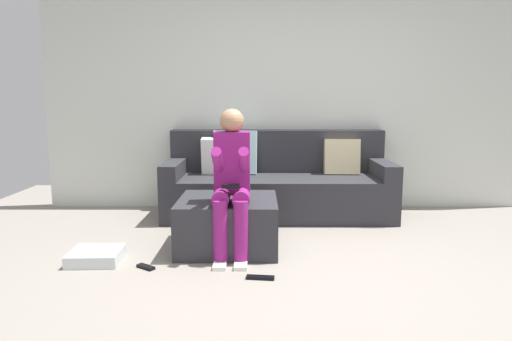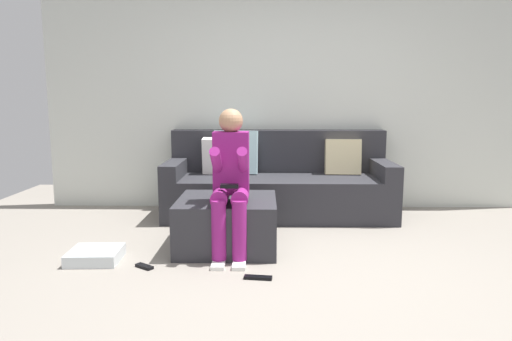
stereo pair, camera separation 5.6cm
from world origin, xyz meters
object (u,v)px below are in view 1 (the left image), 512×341
at_px(storage_bin, 96,256).
at_px(remote_near_ottoman, 260,278).
at_px(remote_by_storage_bin, 146,267).
at_px(couch_sectional, 277,185).
at_px(remote_under_side_table, 87,253).
at_px(ottoman, 228,223).
at_px(person_seated, 232,178).

distance_m(storage_bin, remote_near_ottoman, 1.34).
bearing_deg(remote_near_ottoman, remote_by_storage_bin, 173.67).
xyz_separation_m(couch_sectional, remote_under_side_table, (-1.61, -1.35, -0.32)).
bearing_deg(ottoman, remote_by_storage_bin, -140.26).
height_order(remote_near_ottoman, remote_by_storage_bin, same).
bearing_deg(remote_by_storage_bin, ottoman, 74.90).
relative_size(couch_sectional, remote_under_side_table, 12.32).
xyz_separation_m(storage_bin, remote_near_ottoman, (1.29, -0.35, -0.03)).
height_order(person_seated, remote_near_ottoman, person_seated).
bearing_deg(remote_under_side_table, ottoman, 28.87).
bearing_deg(person_seated, remote_under_side_table, 179.11).
relative_size(person_seated, remote_near_ottoman, 5.95).
bearing_deg(remote_near_ottoman, ottoman, 118.40).
bearing_deg(remote_by_storage_bin, couch_sectional, 92.89).
relative_size(couch_sectional, ottoman, 2.93).
bearing_deg(remote_by_storage_bin, remote_under_side_table, -174.34).
xyz_separation_m(person_seated, remote_by_storage_bin, (-0.64, -0.30, -0.63)).
bearing_deg(ottoman, person_seated, -76.71).
xyz_separation_m(couch_sectional, ottoman, (-0.46, -1.17, -0.12)).
xyz_separation_m(person_seated, remote_near_ottoman, (0.23, -0.50, -0.63)).
bearing_deg(storage_bin, couch_sectional, 45.77).
distance_m(couch_sectional, remote_under_side_table, 2.13).
bearing_deg(ottoman, storage_bin, -161.31).
bearing_deg(storage_bin, person_seated, 8.09).
relative_size(person_seated, storage_bin, 3.05).
relative_size(ottoman, storage_bin, 2.12).
bearing_deg(couch_sectional, ottoman, -111.44).
bearing_deg(remote_under_side_table, remote_by_storage_bin, -9.26).
bearing_deg(remote_near_ottoman, couch_sectional, 91.17).
xyz_separation_m(ottoman, remote_by_storage_bin, (-0.59, -0.49, -0.20)).
distance_m(couch_sectional, remote_near_ottoman, 1.91).
bearing_deg(couch_sectional, storage_bin, -134.23).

